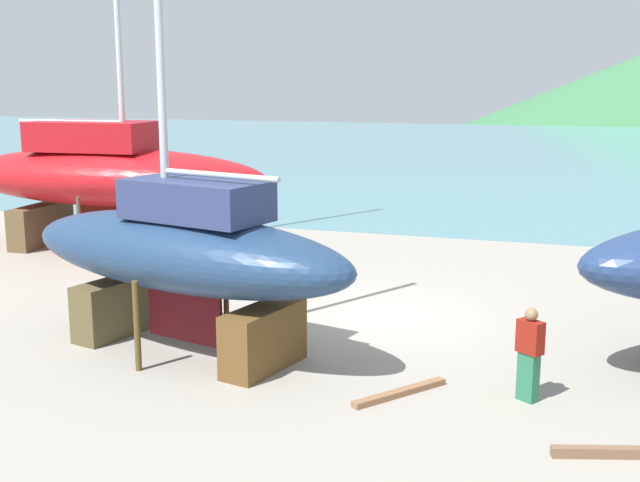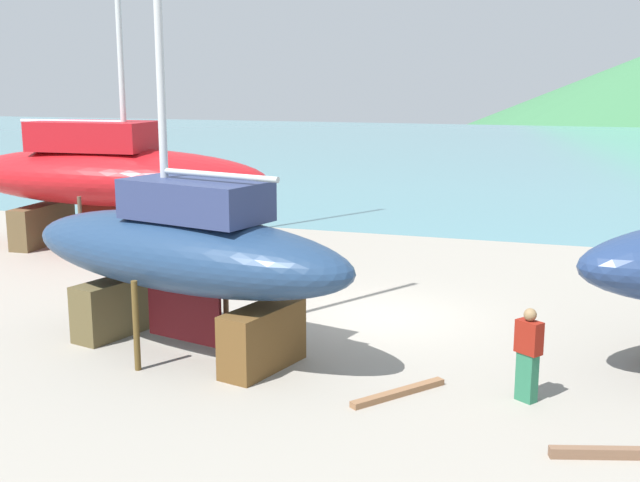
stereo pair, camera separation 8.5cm
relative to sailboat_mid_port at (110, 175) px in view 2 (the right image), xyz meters
The scene contains 6 objects.
ground_plane 13.52m from the sailboat_mid_port, 40.80° to the right, with size 55.30×55.30×0.00m, color gray.
sea_water 42.04m from the sailboat_mid_port, 76.11° to the left, with size 171.60×71.22×0.01m, color teal.
sailboat_mid_port is the anchor object (origin of this frame).
sailboat_small_center 10.75m from the sailboat_mid_port, 49.78° to the right, with size 8.20×4.25×11.69m.
worker 16.28m from the sailboat_mid_port, 32.44° to the right, with size 0.50×0.45×1.65m.
timber_long_fore 14.94m from the sailboat_mid_port, 38.42° to the right, with size 2.00×0.17×0.11m, color brown.
Camera 2 is at (4.30, -17.32, 5.41)m, focal length 44.85 mm.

